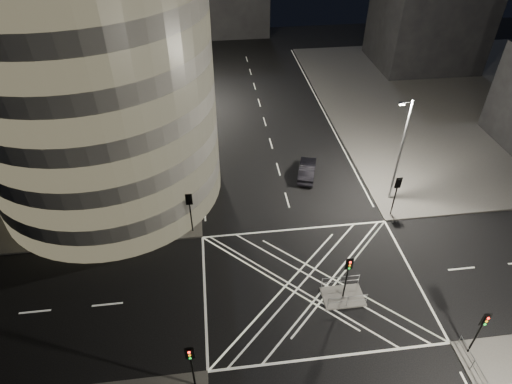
{
  "coord_description": "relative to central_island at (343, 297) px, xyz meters",
  "views": [
    {
      "loc": [
        -6.74,
        -20.19,
        25.51
      ],
      "look_at": [
        -3.22,
        7.83,
        3.0
      ],
      "focal_mm": 30.0,
      "sensor_mm": 36.0,
      "label": 1
    }
  ],
  "objects": [
    {
      "name": "ground",
      "position": [
        -2.0,
        1.5,
        -0.07
      ],
      "size": [
        120.0,
        120.0,
        0.0
      ],
      "primitive_type": "plane",
      "color": "black",
      "rests_on": "ground"
    },
    {
      "name": "sidewalk_far_left",
      "position": [
        -31.0,
        28.5,
        0.0
      ],
      "size": [
        42.0,
        42.0,
        0.15
      ],
      "primitive_type": "cube",
      "color": "#52504D",
      "rests_on": "ground"
    },
    {
      "name": "sidewalk_far_right",
      "position": [
        27.0,
        28.5,
        0.0
      ],
      "size": [
        42.0,
        42.0,
        0.15
      ],
      "primitive_type": "cube",
      "color": "#52504D",
      "rests_on": "ground"
    },
    {
      "name": "central_island",
      "position": [
        0.0,
        0.0,
        0.0
      ],
      "size": [
        3.0,
        2.0,
        0.15
      ],
      "primitive_type": "cube",
      "color": "slate",
      "rests_on": "ground"
    },
    {
      "name": "office_tower_curved",
      "position": [
        -22.74,
        20.24,
        12.58
      ],
      "size": [
        30.0,
        29.0,
        27.2
      ],
      "color": "gray",
      "rests_on": "sidewalk_far_left"
    },
    {
      "name": "building_right_far",
      "position": [
        24.0,
        41.5,
        7.58
      ],
      "size": [
        14.0,
        12.0,
        15.0
      ],
      "primitive_type": "cube",
      "color": "black",
      "rests_on": "sidewalk_far_right"
    },
    {
      "name": "tree_a",
      "position": [
        -12.5,
        10.5,
        4.06
      ],
      "size": [
        4.35,
        4.35,
        6.49
      ],
      "color": "black",
      "rests_on": "sidewalk_far_left"
    },
    {
      "name": "tree_b",
      "position": [
        -12.5,
        16.5,
        4.6
      ],
      "size": [
        4.01,
        4.01,
        6.85
      ],
      "color": "black",
      "rests_on": "sidewalk_far_left"
    },
    {
      "name": "tree_c",
      "position": [
        -12.5,
        22.5,
        4.31
      ],
      "size": [
        3.71,
        3.71,
        6.38
      ],
      "color": "black",
      "rests_on": "sidewalk_far_left"
    },
    {
      "name": "tree_d",
      "position": [
        -12.5,
        28.5,
        5.03
      ],
      "size": [
        4.43,
        4.43,
        7.51
      ],
      "color": "black",
      "rests_on": "sidewalk_far_left"
    },
    {
      "name": "tree_e",
      "position": [
        -12.5,
        34.5,
        3.69
      ],
      "size": [
        3.42,
        3.42,
        5.6
      ],
      "color": "black",
      "rests_on": "sidewalk_far_left"
    },
    {
      "name": "traffic_signal_fl",
      "position": [
        -10.8,
        8.3,
        2.84
      ],
      "size": [
        0.55,
        0.22,
        4.0
      ],
      "color": "black",
      "rests_on": "sidewalk_far_left"
    },
    {
      "name": "traffic_signal_nl",
      "position": [
        -10.8,
        -5.3,
        2.84
      ],
      "size": [
        0.55,
        0.22,
        4.0
      ],
      "color": "black",
      "rests_on": "sidewalk_near_left"
    },
    {
      "name": "traffic_signal_fr",
      "position": [
        6.8,
        8.3,
        2.84
      ],
      "size": [
        0.55,
        0.22,
        4.0
      ],
      "color": "black",
      "rests_on": "sidewalk_far_right"
    },
    {
      "name": "traffic_signal_nr",
      "position": [
        6.8,
        -5.3,
        2.84
      ],
      "size": [
        0.55,
        0.22,
        4.0
      ],
      "color": "black",
      "rests_on": "sidewalk_near_right"
    },
    {
      "name": "traffic_signal_island",
      "position": [
        0.0,
        0.0,
        2.84
      ],
      "size": [
        0.55,
        0.22,
        4.0
      ],
      "color": "black",
      "rests_on": "central_island"
    },
    {
      "name": "street_lamp_left_near",
      "position": [
        -11.44,
        13.5,
        5.47
      ],
      "size": [
        1.25,
        0.25,
        10.0
      ],
      "color": "slate",
      "rests_on": "sidewalk_far_left"
    },
    {
      "name": "street_lamp_left_far",
      "position": [
        -11.44,
        31.5,
        5.47
      ],
      "size": [
        1.25,
        0.25,
        10.0
      ],
      "color": "slate",
      "rests_on": "sidewalk_far_left"
    },
    {
      "name": "street_lamp_right_far",
      "position": [
        7.44,
        10.5,
        5.47
      ],
      "size": [
        1.25,
        0.25,
        10.0
      ],
      "color": "slate",
      "rests_on": "sidewalk_far_right"
    },
    {
      "name": "railing_island_south",
      "position": [
        0.0,
        -0.9,
        0.62
      ],
      "size": [
        2.8,
        0.06,
        1.1
      ],
      "primitive_type": "cube",
      "color": "slate",
      "rests_on": "central_island"
    },
    {
      "name": "railing_island_north",
      "position": [
        0.0,
        0.9,
        0.62
      ],
      "size": [
        2.8,
        0.06,
        1.1
      ],
      "primitive_type": "cube",
      "color": "slate",
      "rests_on": "central_island"
    },
    {
      "name": "sedan",
      "position": [
        0.63,
        15.03,
        0.66
      ],
      "size": [
        2.83,
        4.75,
        1.48
      ],
      "primitive_type": "imported",
      "rotation": [
        0.0,
        0.0,
        2.84
      ],
      "color": "black",
      "rests_on": "ground"
    }
  ]
}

